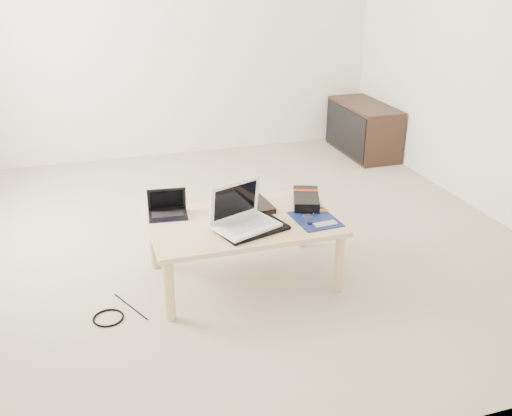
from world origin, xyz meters
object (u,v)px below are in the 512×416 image
object	(u,v)px
white_laptop	(242,217)
gpu_box	(306,199)
media_cabinet	(363,129)
netbook	(168,210)
coffee_table	(243,227)

from	to	relation	value
white_laptop	gpu_box	world-z (taller)	white_laptop
media_cabinet	netbook	bearing A→B (deg)	-140.95
netbook	white_laptop	bearing A→B (deg)	-39.18
white_laptop	gpu_box	size ratio (longest dim) A/B	1.18
media_cabinet	gpu_box	size ratio (longest dim) A/B	2.61
coffee_table	media_cabinet	world-z (taller)	media_cabinet
media_cabinet	white_laptop	bearing A→B (deg)	-131.23
coffee_table	netbook	size ratio (longest dim) A/B	4.45
coffee_table	gpu_box	xyz separation A→B (m)	(0.45, 0.10, 0.08)
coffee_table	gpu_box	bearing A→B (deg)	13.26
netbook	gpu_box	bearing A→B (deg)	-6.41
media_cabinet	white_laptop	xyz separation A→B (m)	(-1.87, -2.13, 0.22)
gpu_box	white_laptop	bearing A→B (deg)	-155.95
netbook	white_laptop	xyz separation A→B (m)	(0.38, -0.31, 0.04)
coffee_table	netbook	bearing A→B (deg)	153.95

